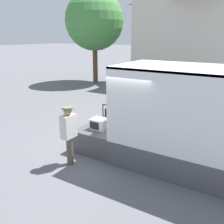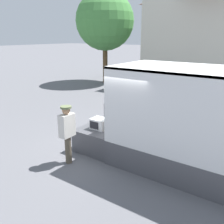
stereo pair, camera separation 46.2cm
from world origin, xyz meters
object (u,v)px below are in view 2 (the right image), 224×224
object	(u,v)px
street_tree	(105,21)
microwave	(100,124)
portable_generator	(117,114)
worker_person	(67,129)

from	to	relation	value
street_tree	microwave	bearing A→B (deg)	-54.19
portable_generator	worker_person	xyz separation A→B (m)	(-0.18, -2.17, 0.10)
portable_generator	worker_person	world-z (taller)	worker_person
portable_generator	worker_person	bearing A→B (deg)	-94.86
worker_person	street_tree	world-z (taller)	street_tree
microwave	street_tree	distance (m)	12.47
microwave	street_tree	xyz separation A→B (m)	(-6.98, 9.68, 3.62)
worker_person	street_tree	size ratio (longest dim) A/B	0.25
microwave	worker_person	xyz separation A→B (m)	(-0.19, -1.20, 0.16)
microwave	portable_generator	size ratio (longest dim) A/B	0.77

